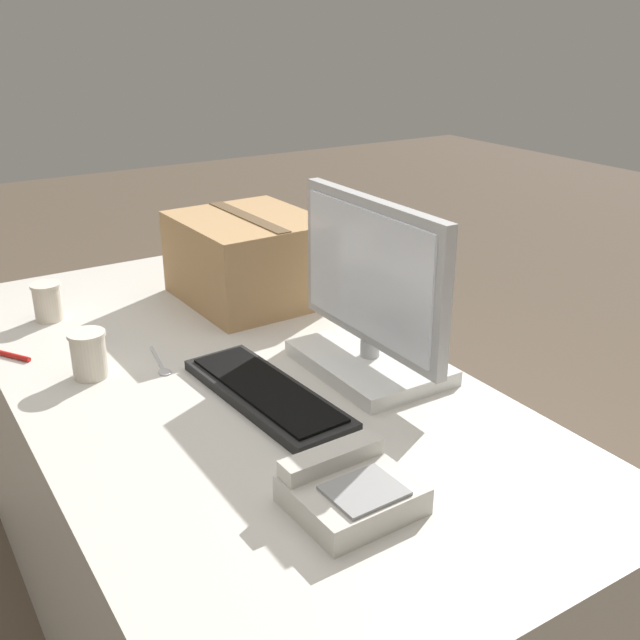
{
  "coord_description": "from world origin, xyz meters",
  "views": [
    {
      "loc": [
        1.39,
        -0.63,
        1.49
      ],
      "look_at": [
        0.16,
        0.15,
        0.88
      ],
      "focal_mm": 42.0,
      "sensor_mm": 36.0,
      "label": 1
    }
  ],
  "objects": [
    {
      "name": "paper_cup_right",
      "position": [
        -0.14,
        -0.27,
        0.79
      ],
      "size": [
        0.08,
        0.08,
        0.11
      ],
      "color": "beige",
      "rests_on": "office_desk"
    },
    {
      "name": "paper_cup_left",
      "position": [
        -0.53,
        -0.26,
        0.78
      ],
      "size": [
        0.08,
        0.08,
        0.1
      ],
      "color": "beige",
      "rests_on": "office_desk"
    },
    {
      "name": "spoon",
      "position": [
        -0.11,
        -0.12,
        0.74
      ],
      "size": [
        0.17,
        0.04,
        0.0
      ],
      "rotation": [
        0.0,
        0.0,
        6.13
      ],
      "color": "#B2B2B7",
      "rests_on": "office_desk"
    },
    {
      "name": "ground_plane",
      "position": [
        0.0,
        0.0,
        0.0
      ],
      "size": [
        12.0,
        12.0,
        0.0
      ],
      "primitive_type": "plane",
      "color": "brown"
    },
    {
      "name": "cardboard_box",
      "position": [
        -0.39,
        0.26,
        0.85
      ],
      "size": [
        0.41,
        0.36,
        0.24
      ],
      "rotation": [
        0.0,
        0.0,
        0.03
      ],
      "color": "tan",
      "rests_on": "office_desk"
    },
    {
      "name": "office_desk",
      "position": [
        0.0,
        0.0,
        0.37
      ],
      "size": [
        1.8,
        0.9,
        0.73
      ],
      "color": "beige",
      "rests_on": "ground_plane"
    },
    {
      "name": "monitor",
      "position": [
        0.16,
        0.28,
        0.89
      ],
      "size": [
        0.48,
        0.24,
        0.39
      ],
      "color": "white",
      "rests_on": "office_desk"
    },
    {
      "name": "keyboard",
      "position": [
        0.16,
        0.01,
        0.75
      ],
      "size": [
        0.46,
        0.18,
        0.03
      ],
      "rotation": [
        0.0,
        0.0,
        0.07
      ],
      "color": "black",
      "rests_on": "office_desk"
    },
    {
      "name": "desk_phone",
      "position": [
        0.55,
        -0.04,
        0.76
      ],
      "size": [
        0.18,
        0.2,
        0.08
      ],
      "rotation": [
        0.0,
        0.0,
        0.03
      ],
      "color": "beige",
      "rests_on": "office_desk"
    },
    {
      "name": "pen_marker",
      "position": [
        -0.34,
        -0.4,
        0.74
      ],
      "size": [
        0.11,
        0.07,
        0.01
      ],
      "rotation": [
        0.0,
        0.0,
        3.71
      ],
      "color": "red",
      "rests_on": "office_desk"
    }
  ]
}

